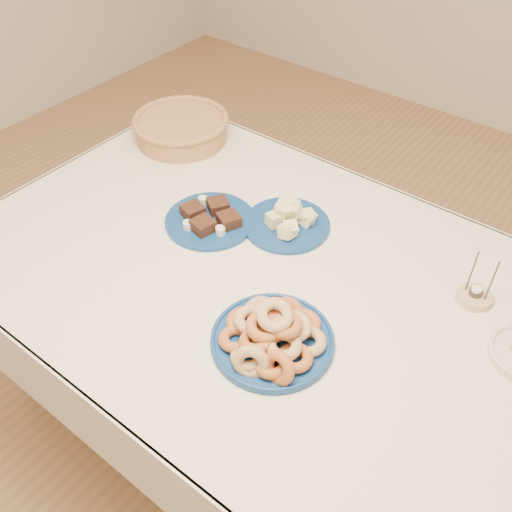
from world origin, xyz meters
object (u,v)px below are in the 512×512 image
object	(u,v)px
donut_platter	(272,336)
wicker_basket	(181,127)
candle_holder	(474,296)
brownie_plate	(210,219)
dining_table	(267,300)
melon_plate	(288,219)

from	to	relation	value
donut_platter	wicker_basket	bearing A→B (deg)	145.86
wicker_basket	candle_holder	world-z (taller)	candle_holder
brownie_plate	wicker_basket	world-z (taller)	wicker_basket
dining_table	donut_platter	distance (m)	0.28
dining_table	wicker_basket	size ratio (longest dim) A/B	4.05
brownie_plate	candle_holder	xyz separation A→B (m)	(0.73, 0.18, -0.00)
melon_plate	wicker_basket	world-z (taller)	same
melon_plate	brownie_plate	bearing A→B (deg)	-146.64
brownie_plate	dining_table	bearing A→B (deg)	-14.34
dining_table	brownie_plate	xyz separation A→B (m)	(-0.26, 0.07, 0.12)
wicker_basket	brownie_plate	bearing A→B (deg)	-36.92
melon_plate	donut_platter	bearing A→B (deg)	-59.44
melon_plate	brownie_plate	size ratio (longest dim) A/B	0.93
donut_platter	brownie_plate	xyz separation A→B (m)	(-0.41, 0.25, -0.02)
wicker_basket	candle_holder	bearing A→B (deg)	-5.64
brownie_plate	donut_platter	bearing A→B (deg)	-31.39
donut_platter	wicker_basket	distance (m)	0.96
dining_table	donut_platter	world-z (taller)	donut_platter
dining_table	donut_platter	bearing A→B (deg)	-50.54
candle_holder	melon_plate	bearing A→B (deg)	-174.48
donut_platter	brownie_plate	distance (m)	0.49
brownie_plate	candle_holder	distance (m)	0.75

